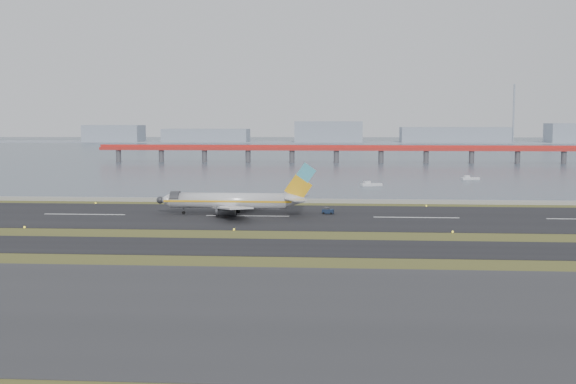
# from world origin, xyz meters

# --- Properties ---
(ground) EXTENTS (1000.00, 1000.00, 0.00)m
(ground) POSITION_xyz_m (0.00, 0.00, 0.00)
(ground) COLOR #384318
(ground) RESTS_ON ground
(apron_strip) EXTENTS (1000.00, 50.00, 0.10)m
(apron_strip) POSITION_xyz_m (0.00, -55.00, 0.05)
(apron_strip) COLOR #2D2D2F
(apron_strip) RESTS_ON ground
(taxiway_strip) EXTENTS (1000.00, 18.00, 0.10)m
(taxiway_strip) POSITION_xyz_m (0.00, -12.00, 0.05)
(taxiway_strip) COLOR black
(taxiway_strip) RESTS_ON ground
(runway_strip) EXTENTS (1000.00, 45.00, 0.10)m
(runway_strip) POSITION_xyz_m (0.00, 30.00, 0.05)
(runway_strip) COLOR black
(runway_strip) RESTS_ON ground
(seawall) EXTENTS (1000.00, 2.50, 1.00)m
(seawall) POSITION_xyz_m (0.00, 60.00, 0.50)
(seawall) COLOR #959690
(seawall) RESTS_ON ground
(bay_water) EXTENTS (1400.00, 800.00, 1.30)m
(bay_water) POSITION_xyz_m (0.00, 460.00, 0.00)
(bay_water) COLOR #404D5C
(bay_water) RESTS_ON ground
(red_pier) EXTENTS (260.00, 5.00, 10.20)m
(red_pier) POSITION_xyz_m (20.00, 250.00, 7.28)
(red_pier) COLOR red
(red_pier) RESTS_ON ground
(far_shoreline) EXTENTS (1400.00, 80.00, 60.50)m
(far_shoreline) POSITION_xyz_m (13.62, 620.00, 6.07)
(far_shoreline) COLOR #8D98A7
(far_shoreline) RESTS_ON ground
(airliner) EXTENTS (38.52, 32.89, 12.80)m
(airliner) POSITION_xyz_m (-3.50, 32.21, 3.46)
(airliner) COLOR silver
(airliner) RESTS_ON ground
(pushback_tug) EXTENTS (2.98, 2.08, 1.75)m
(pushback_tug) POSITION_xyz_m (19.06, 35.03, 0.85)
(pushback_tug) COLOR #142037
(pushback_tug) RESTS_ON ground
(workboat_near) EXTENTS (7.75, 4.82, 1.80)m
(workboat_near) POSITION_xyz_m (32.73, 112.68, 0.57)
(workboat_near) COLOR silver
(workboat_near) RESTS_ON ground
(workboat_far) EXTENTS (7.37, 3.92, 1.71)m
(workboat_far) POSITION_xyz_m (72.26, 142.73, 0.54)
(workboat_far) COLOR silver
(workboat_far) RESTS_ON ground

